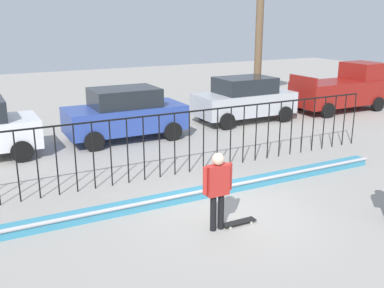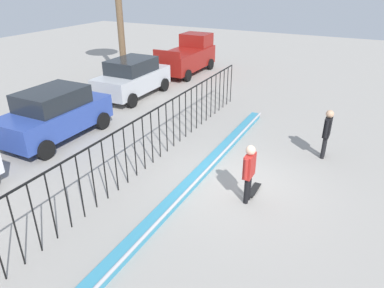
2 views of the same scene
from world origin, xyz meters
The scene contains 8 objects.
ground_plane centered at (0.00, 0.00, 0.00)m, with size 60.00×60.00×0.00m, color #9E9991.
bowl_coping_ledge centered at (0.00, 1.17, 0.12)m, with size 11.00×0.40×0.27m.
perimeter_fence centered at (0.00, 2.97, 1.12)m, with size 14.04×0.04×1.82m.
skateboarder centered at (-0.69, -0.54, 1.02)m, with size 0.69×0.26×1.71m.
skateboard centered at (-0.15, -0.57, 0.06)m, with size 0.80×0.20×0.07m.
parked_car_blue centered at (0.06, 7.29, 0.97)m, with size 4.30×2.12×1.90m.
parked_car_silver centered at (5.58, 7.72, 0.97)m, with size 4.30×2.12×1.90m.
pickup_truck centered at (11.09, 7.47, 1.04)m, with size 4.70×2.12×2.24m.
Camera 1 is at (-5.17, -7.95, 4.38)m, focal length 41.66 mm.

